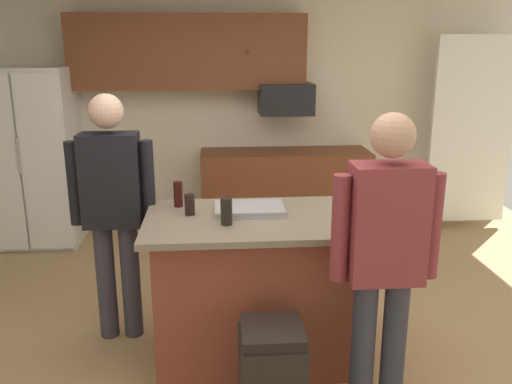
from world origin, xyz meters
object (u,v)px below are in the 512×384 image
(microwave_over_range, at_px, (286,99))
(person_host_foreground, at_px, (385,252))
(refrigerator, at_px, (33,157))
(tumbler_amber, at_px, (178,194))
(kitchen_island, at_px, (260,287))
(serving_tray, at_px, (249,209))
(person_guest_by_door, at_px, (113,202))
(trash_bin, at_px, (272,379))
(glass_dark_ale, at_px, (190,205))
(glass_pilsner, at_px, (226,211))

(microwave_over_range, xyz_separation_m, person_host_foreground, (0.12, -3.10, -0.47))
(refrigerator, relative_size, person_host_foreground, 1.06)
(tumbler_amber, bearing_deg, microwave_over_range, 65.59)
(kitchen_island, bearing_deg, person_host_foreground, -47.40)
(kitchen_island, height_order, serving_tray, serving_tray)
(kitchen_island, height_order, person_guest_by_door, person_guest_by_door)
(kitchen_island, distance_m, trash_bin, 0.73)
(microwave_over_range, distance_m, serving_tray, 2.46)
(kitchen_island, bearing_deg, trash_bin, -89.51)
(trash_bin, bearing_deg, person_host_foreground, 6.00)
(refrigerator, xyz_separation_m, glass_dark_ale, (1.69, -2.26, 0.14))
(person_guest_by_door, relative_size, tumbler_amber, 10.27)
(refrigerator, height_order, person_guest_by_door, refrigerator)
(refrigerator, relative_size, tumbler_amber, 10.77)
(refrigerator, bearing_deg, serving_tray, -47.30)
(glass_dark_ale, relative_size, serving_tray, 0.30)
(kitchen_island, distance_m, glass_dark_ale, 0.70)
(glass_pilsner, xyz_separation_m, glass_dark_ale, (-0.23, 0.21, -0.02))
(person_host_foreground, xyz_separation_m, tumbler_amber, (-1.11, 0.91, 0.07))
(refrigerator, height_order, person_host_foreground, refrigerator)
(tumbler_amber, height_order, glass_pilsner, same)
(person_guest_by_door, distance_m, trash_bin, 1.58)
(person_guest_by_door, relative_size, person_host_foreground, 1.01)
(microwave_over_range, bearing_deg, serving_tray, -102.83)
(refrigerator, distance_m, trash_bin, 3.76)
(serving_tray, bearing_deg, trash_bin, -85.42)
(refrigerator, relative_size, serving_tray, 4.07)
(person_guest_by_door, xyz_separation_m, glass_dark_ale, (0.52, -0.26, 0.05))
(tumbler_amber, xyz_separation_m, serving_tray, (0.46, -0.16, -0.06))
(kitchen_island, xyz_separation_m, person_guest_by_door, (-0.96, 0.34, 0.50))
(kitchen_island, bearing_deg, glass_pilsner, -148.65)
(glass_pilsner, bearing_deg, kitchen_island, 31.35)
(person_guest_by_door, xyz_separation_m, trash_bin, (0.97, -1.04, -0.69))
(tumbler_amber, height_order, trash_bin, tumbler_amber)
(person_host_foreground, xyz_separation_m, serving_tray, (-0.65, 0.74, 0.01))
(glass_pilsner, xyz_separation_m, trash_bin, (0.21, -0.58, -0.75))
(person_guest_by_door, bearing_deg, glass_pilsner, -12.38)
(microwave_over_range, relative_size, trash_bin, 0.92)
(microwave_over_range, xyz_separation_m, person_guest_by_door, (-1.44, -2.12, -0.46))
(kitchen_island, relative_size, tumbler_amber, 8.59)
(person_guest_by_door, bearing_deg, trash_bin, -27.89)
(refrigerator, relative_size, glass_dark_ale, 13.57)
(person_host_foreground, height_order, serving_tray, person_host_foreground)
(microwave_over_range, xyz_separation_m, serving_tray, (-0.54, -2.35, -0.46))
(microwave_over_range, relative_size, glass_dark_ale, 4.24)
(person_guest_by_door, height_order, tumbler_amber, person_guest_by_door)
(refrigerator, relative_size, glass_pilsner, 10.78)
(person_host_foreground, bearing_deg, person_guest_by_door, 15.10)
(trash_bin, bearing_deg, person_guest_by_door, 132.79)
(kitchen_island, xyz_separation_m, glass_dark_ale, (-0.43, 0.08, 0.55))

